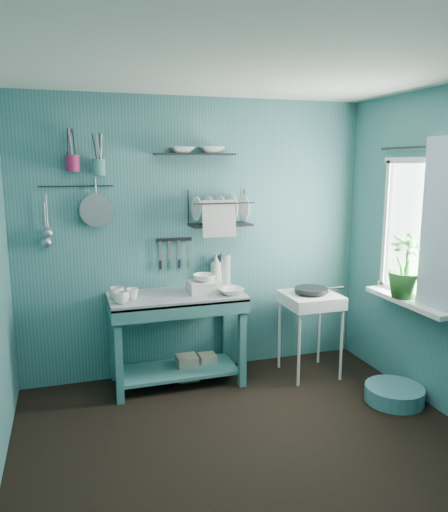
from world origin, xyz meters
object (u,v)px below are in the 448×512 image
object	(u,v)px
dish_rack	(220,208)
colander	(97,210)
work_counter	(177,339)
mug_right	(117,293)
soap_bottle	(216,269)
mug_mid	(132,294)
wash_tub	(204,287)
utensil_cup_teal	(99,167)
mug_left	(121,298)
storage_tin_large	(187,367)
storage_tin_small	(207,364)
hotplate_stand	(310,334)
frying_pan	(311,290)
floor_basin	(394,394)
utensil_cup_magenta	(73,163)
potted_plant	(406,266)
water_bottle	(226,269)

from	to	relation	value
dish_rack	colander	distance (m)	1.07
work_counter	mug_right	size ratio (longest dim) A/B	9.36
work_counter	soap_bottle	distance (m)	0.73
mug_mid	wash_tub	world-z (taller)	wash_tub
mug_mid	utensil_cup_teal	bearing A→B (deg)	130.40
utensil_cup_teal	mug_left	bearing A→B (deg)	-72.48
storage_tin_large	storage_tin_small	distance (m)	0.20
hotplate_stand	mug_left	bearing A→B (deg)	-170.43
frying_pan	wash_tub	bearing A→B (deg)	170.97
soap_bottle	storage_tin_small	world-z (taller)	soap_bottle
dish_rack	floor_basin	bearing A→B (deg)	-43.62
hotplate_stand	utensil_cup_magenta	world-z (taller)	utensil_cup_magenta
colander	potted_plant	world-z (taller)	colander
frying_pan	colander	bearing A→B (deg)	168.01
work_counter	mug_mid	bearing A→B (deg)	-179.34
hotplate_stand	storage_tin_small	size ratio (longest dim) A/B	3.82
soap_bottle	utensil_cup_teal	size ratio (longest dim) A/B	2.30
soap_bottle	utensil_cup_teal	world-z (taller)	utensil_cup_teal
colander	floor_basin	distance (m)	2.90
hotplate_stand	storage_tin_small	distance (m)	0.98
mug_right	storage_tin_small	xyz separation A→B (m)	(0.80, 0.08, -0.76)
mug_mid	wash_tub	xyz separation A→B (m)	(0.63, 0.04, 0.00)
mug_right	colander	xyz separation A→B (m)	(-0.12, 0.22, 0.67)
storage_tin_small	frying_pan	bearing A→B (deg)	-15.53
soap_bottle	storage_tin_large	size ratio (longest dim) A/B	1.36
storage_tin_small	wash_tub	bearing A→B (deg)	-116.57
work_counter	storage_tin_small	size ratio (longest dim) A/B	5.76
wash_tub	storage_tin_small	bearing A→B (deg)	63.43
mug_left	mug_mid	xyz separation A→B (m)	(0.10, 0.10, -0.00)
potted_plant	storage_tin_small	xyz separation A→B (m)	(-1.47, 0.81, -0.99)
potted_plant	storage_tin_small	distance (m)	1.95
frying_pan	utensil_cup_teal	world-z (taller)	utensil_cup_teal
soap_bottle	utensil_cup_teal	bearing A→B (deg)	-179.19
wash_tub	dish_rack	xyz separation A→B (m)	(0.19, 0.16, 0.67)
storage_tin_small	soap_bottle	bearing A→B (deg)	45.00
wash_tub	storage_tin_small	xyz separation A→B (m)	(0.05, 0.10, -0.77)
water_bottle	potted_plant	size ratio (longest dim) A/B	0.53
soap_bottle	mug_mid	bearing A→B (deg)	-162.00
mug_right	water_bottle	size ratio (longest dim) A/B	0.44
hotplate_stand	storage_tin_large	world-z (taller)	hotplate_stand
storage_tin_large	mug_left	bearing A→B (deg)	-160.10
potted_plant	floor_basin	world-z (taller)	potted_plant
mug_left	utensil_cup_magenta	size ratio (longest dim) A/B	0.95
work_counter	frying_pan	distance (m)	1.28
potted_plant	work_counter	bearing A→B (deg)	157.69
mug_mid	frying_pan	world-z (taller)	mug_mid
work_counter	soap_bottle	world-z (taller)	soap_bottle
storage_tin_small	floor_basin	distance (m)	1.64
mug_right	frying_pan	size ratio (longest dim) A/B	0.41
dish_rack	floor_basin	world-z (taller)	dish_rack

